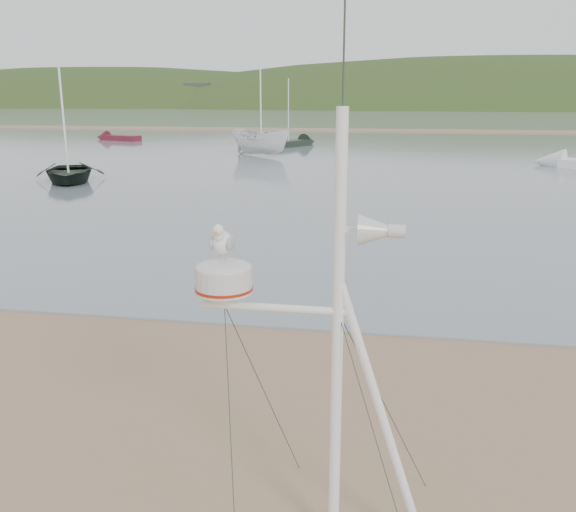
% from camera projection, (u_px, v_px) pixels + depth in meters
% --- Properties ---
extents(ground, '(560.00, 560.00, 0.00)m').
position_uv_depth(ground, '(88.00, 430.00, 8.09)').
color(ground, '#85674C').
rests_on(ground, ground).
extents(water, '(560.00, 256.00, 0.04)m').
position_uv_depth(water, '(380.00, 115.00, 133.74)').
color(water, slate).
rests_on(water, ground).
extents(sandbar, '(560.00, 7.00, 0.07)m').
position_uv_depth(sandbar, '(365.00, 130.00, 74.71)').
color(sandbar, '#85674C').
rests_on(sandbar, water).
extents(hill_ridge, '(620.00, 180.00, 80.00)m').
position_uv_depth(hill_ridge, '(434.00, 159.00, 233.75)').
color(hill_ridge, '#253816').
rests_on(hill_ridge, ground).
extents(far_cottages, '(294.40, 6.30, 8.00)m').
position_uv_depth(far_cottages, '(396.00, 96.00, 193.14)').
color(far_cottages, beige).
rests_on(far_cottages, ground).
extents(mast_rig, '(2.28, 2.43, 5.13)m').
position_uv_depth(mast_rig, '(328.00, 432.00, 5.73)').
color(mast_rig, white).
rests_on(mast_rig, ground).
extents(boat_dark, '(3.53, 2.39, 4.81)m').
position_uv_depth(boat_dark, '(65.00, 134.00, 30.16)').
color(boat_dark, black).
rests_on(boat_dark, water).
extents(boat_white, '(2.77, 2.75, 5.32)m').
position_uv_depth(boat_white, '(261.00, 118.00, 43.36)').
color(boat_white, white).
rests_on(boat_white, water).
extents(sailboat_dark_mid, '(4.23, 6.03, 6.07)m').
position_uv_depth(sailboat_dark_mid, '(299.00, 142.00, 52.88)').
color(sailboat_dark_mid, black).
rests_on(sailboat_dark_mid, ground).
extents(sailboat_white_near, '(6.88, 4.55, 6.82)m').
position_uv_depth(sailboat_white_near, '(575.00, 163.00, 36.86)').
color(sailboat_white_near, white).
rests_on(sailboat_white_near, ground).
extents(dinghy_red_far, '(5.37, 2.86, 1.27)m').
position_uv_depth(dinghy_red_far, '(112.00, 137.00, 59.14)').
color(dinghy_red_far, '#58141F').
rests_on(dinghy_red_far, ground).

